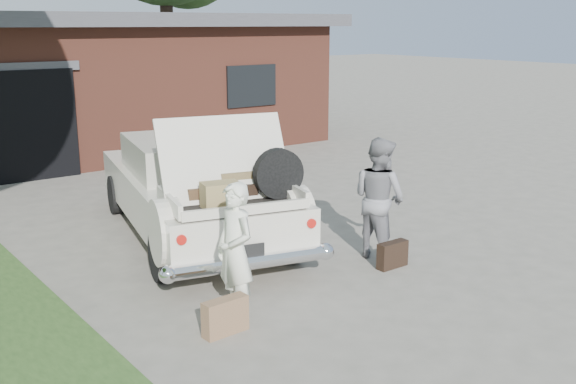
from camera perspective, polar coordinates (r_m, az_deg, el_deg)
ground at (r=8.02m, az=2.63°, el=-8.49°), size 90.00×90.00×0.00m
house at (r=18.13m, az=-18.91°, el=8.92°), size 12.80×7.80×3.30m
sedan at (r=9.97m, az=-8.02°, el=0.35°), size 3.06×5.29×1.96m
woman_left at (r=7.14m, az=-4.50°, el=-5.03°), size 0.36×0.54×1.49m
woman_right at (r=9.03m, az=7.72°, el=-0.51°), size 0.67×0.83×1.64m
suitcase_left at (r=6.97m, az=-5.33°, el=-10.43°), size 0.50×0.18×0.38m
suitcase_right at (r=8.84m, az=8.84°, el=-5.27°), size 0.45×0.14×0.34m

